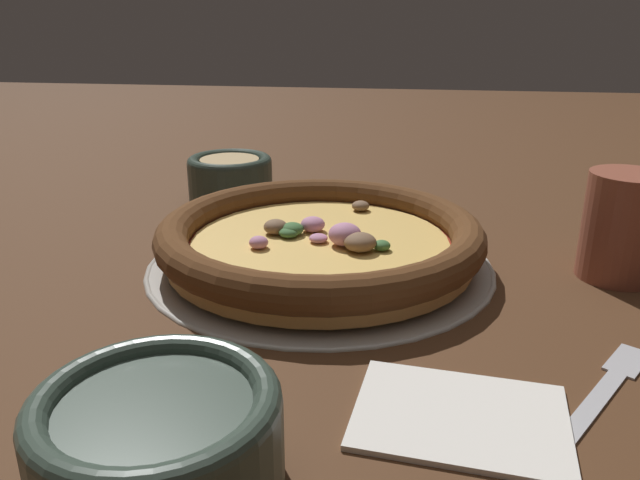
# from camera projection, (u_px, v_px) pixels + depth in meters

# --- Properties ---
(ground_plane) EXTENTS (3.00, 3.00, 0.00)m
(ground_plane) POSITION_uv_depth(u_px,v_px,m) (320.00, 265.00, 0.62)
(ground_plane) COLOR #4C2D19
(pizza_tray) EXTENTS (0.34, 0.34, 0.01)m
(pizza_tray) POSITION_uv_depth(u_px,v_px,m) (320.00, 262.00, 0.62)
(pizza_tray) COLOR #B7B2A8
(pizza_tray) RESTS_ON ground_plane
(pizza) EXTENTS (0.32, 0.32, 0.04)m
(pizza) POSITION_uv_depth(u_px,v_px,m) (320.00, 238.00, 0.61)
(pizza) COLOR tan
(pizza) RESTS_ON pizza_tray
(bowl_near) EXTENTS (0.11, 0.11, 0.06)m
(bowl_near) POSITION_uv_depth(u_px,v_px,m) (230.00, 176.00, 0.82)
(bowl_near) COLOR #334238
(bowl_near) RESTS_ON ground_plane
(bowl_far) EXTENTS (0.13, 0.13, 0.06)m
(bowl_far) POSITION_uv_depth(u_px,v_px,m) (158.00, 439.00, 0.32)
(bowl_far) COLOR #334238
(bowl_far) RESTS_ON ground_plane
(drinking_cup) EXTENTS (0.07, 0.07, 0.10)m
(drinking_cup) POSITION_uv_depth(u_px,v_px,m) (622.00, 226.00, 0.58)
(drinking_cup) COLOR brown
(drinking_cup) RESTS_ON ground_plane
(napkin) EXTENTS (0.14, 0.11, 0.01)m
(napkin) POSITION_uv_depth(u_px,v_px,m) (460.00, 414.00, 0.39)
(napkin) COLOR white
(napkin) RESTS_ON ground_plane
(fork) EXTENTS (0.12, 0.17, 0.00)m
(fork) POSITION_uv_depth(u_px,v_px,m) (599.00, 396.00, 0.41)
(fork) COLOR #B7B7BC
(fork) RESTS_ON ground_plane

